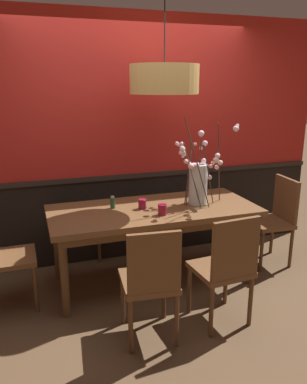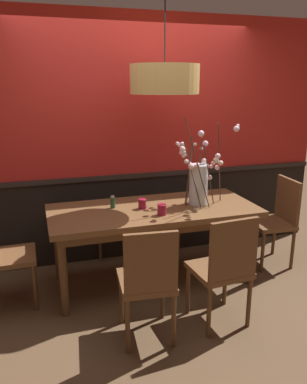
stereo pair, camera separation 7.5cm
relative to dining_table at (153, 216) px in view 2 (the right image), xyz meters
The scene contains 14 objects.
ground_plane 0.68m from the dining_table, ahead, with size 24.00×24.00×0.00m, color brown.
back_wall 0.94m from the dining_table, 90.00° to the left, with size 4.43×0.14×2.61m.
dining_table is the anchor object (origin of this frame).
chair_far_side_right 0.93m from the dining_table, 70.40° to the left, with size 0.45×0.45×0.95m.
chair_near_side_left 0.94m from the dining_table, 109.97° to the right, with size 0.44×0.47×0.94m.
chair_near_side_right 0.93m from the dining_table, 69.91° to the right, with size 0.46×0.45×0.95m.
chair_head_west_end 1.38m from the dining_table, behind, with size 0.40×0.43×0.95m.
chair_head_east_end 1.40m from the dining_table, ahead, with size 0.44×0.46×0.94m.
chair_far_side_left 0.91m from the dining_table, 106.71° to the left, with size 0.49×0.44×0.92m.
vase_with_blossoms 0.55m from the dining_table, ahead, with size 0.55×0.45×0.85m.
candle_holder_nearer_center 0.26m from the dining_table, 87.39° to the right, with size 0.08×0.08×0.10m.
candle_holder_nearer_edge 0.17m from the dining_table, behind, with size 0.08×0.08×0.09m.
condiment_bottle 0.41m from the dining_table, 162.77° to the left, with size 0.05×0.05×0.12m.
pendant_lamp 1.27m from the dining_table, 35.08° to the left, with size 0.63×0.63×0.79m.
Camera 2 is at (-1.04, -3.33, 1.92)m, focal length 36.14 mm.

